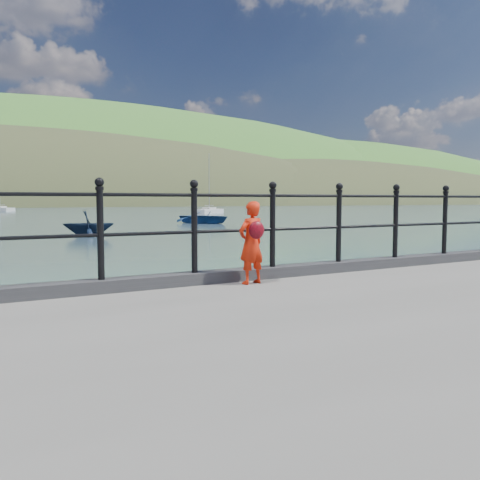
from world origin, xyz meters
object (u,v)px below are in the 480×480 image
child (252,242)px  launch_navy (88,224)px  launch_blue (205,217)px  sailboat_deep (0,210)px  railing (235,220)px  sailboat_far (209,211)px

child → launch_navy: (3.51, 24.29, -0.81)m
launch_blue → sailboat_deep: sailboat_deep is taller
launch_blue → launch_navy: (-13.00, -11.48, 0.19)m
railing → child: size_ratio=16.96×
sailboat_far → launch_blue: bearing=-154.0°
child → sailboat_far: 73.64m
railing → sailboat_far: size_ratio=1.88×
launch_navy → sailboat_far: size_ratio=0.29×
railing → launch_blue: 39.12m
railing → launch_navy: bearing=81.6°
child → launch_blue: bearing=-126.4°
launch_blue → sailboat_deep: (-11.87, 65.42, -0.20)m
sailboat_deep → sailboat_far: (27.29, -34.85, 0.00)m
railing → sailboat_deep: sailboat_deep is taller
launch_blue → sailboat_far: sailboat_far is taller
railing → sailboat_far: 73.35m
launch_navy → sailboat_far: 50.76m
launch_navy → sailboat_far: (28.41, 42.06, -0.39)m
launch_blue → sailboat_far: (15.41, 30.58, -0.20)m
child → launch_blue: 39.41m
sailboat_far → launch_navy: bearing=-161.2°
launch_navy → sailboat_far: sailboat_far is taller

